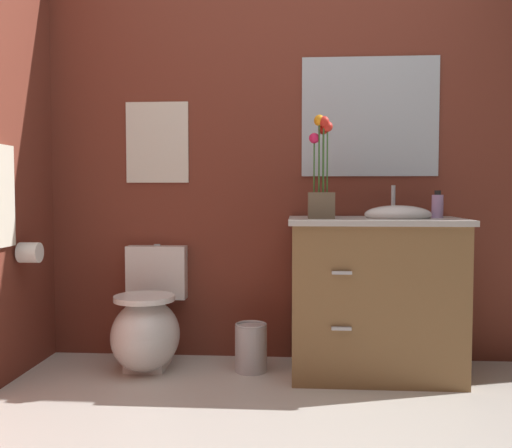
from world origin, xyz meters
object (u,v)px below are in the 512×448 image
toilet (148,326)px  toilet_paper_roll (30,253)px  wall_poster (157,142)px  flower_vase (321,183)px  soap_bottle (437,206)px  trash_bin (251,347)px  vanity_cabinet (375,295)px  wall_mirror (370,117)px

toilet → toilet_paper_roll: size_ratio=6.27×
wall_poster → toilet_paper_roll: bearing=-141.9°
wall_poster → toilet_paper_roll: (-0.59, -0.46, -0.63)m
toilet → wall_poster: wall_poster is taller
toilet → wall_poster: 1.10m
flower_vase → toilet_paper_roll: flower_vase is taller
soap_bottle → toilet_paper_roll: bearing=-174.2°
flower_vase → trash_bin: (-0.38, 0.07, -0.92)m
trash_bin → wall_poster: wall_poster is taller
trash_bin → toilet_paper_roll: size_ratio=2.47×
flower_vase → toilet_paper_roll: 1.62m
soap_bottle → vanity_cabinet: bearing=-170.6°
vanity_cabinet → flower_vase: (-0.30, -0.07, 0.61)m
vanity_cabinet → toilet_paper_roll: vanity_cabinet is taller
soap_bottle → toilet: bearing=-178.9°
flower_vase → toilet: bearing=174.6°
flower_vase → trash_bin: bearing=169.1°
vanity_cabinet → wall_mirror: wall_mirror is taller
wall_mirror → soap_bottle: bearing=-34.7°
flower_vase → wall_mirror: 0.61m
flower_vase → soap_bottle: 0.66m
trash_bin → wall_mirror: (0.68, 0.29, 1.31)m
soap_bottle → wall_poster: (-1.62, 0.24, 0.37)m
toilet → flower_vase: 1.27m
flower_vase → trash_bin: 1.00m
flower_vase → wall_poster: size_ratio=1.13×
vanity_cabinet → flower_vase: 0.69m
wall_poster → soap_bottle: bearing=-8.4°
toilet_paper_roll → soap_bottle: bearing=5.8°
soap_bottle → toilet_paper_roll: soap_bottle is taller
flower_vase → trash_bin: size_ratio=2.02×
toilet → wall_mirror: bearing=11.9°
trash_bin → toilet_paper_roll: (-1.18, -0.18, 0.54)m
toilet → flower_vase: size_ratio=1.25×
wall_poster → vanity_cabinet: bearing=-13.0°
toilet → soap_bottle: 1.76m
flower_vase → wall_poster: (-0.98, 0.36, 0.25)m
vanity_cabinet → wall_poster: bearing=167.0°
toilet → toilet_paper_roll: toilet_paper_roll is taller
soap_bottle → wall_poster: wall_poster is taller
toilet → flower_vase: flower_vase is taller
flower_vase → wall_mirror: (0.30, 0.36, 0.39)m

